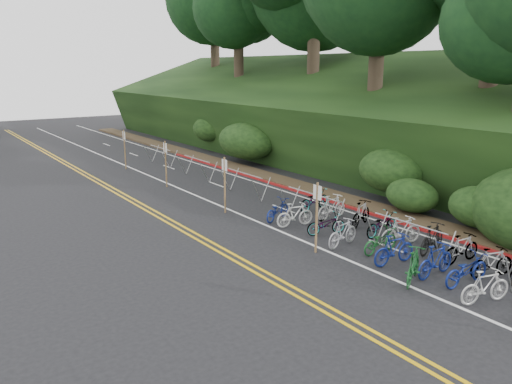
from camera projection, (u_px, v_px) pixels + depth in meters
ground at (426, 313)px, 13.09m from camera, size 120.00×120.00×0.00m
road_markings at (237, 217)px, 21.45m from camera, size 7.47×80.00×0.01m
red_curb at (299, 191)px, 25.78m from camera, size 0.25×28.00×0.10m
embankment at (315, 122)px, 34.81m from camera, size 14.30×48.14×9.11m
bike_racks_rest at (245, 179)px, 24.87m from camera, size 1.14×23.00×1.17m
signposts_rest at (192, 170)px, 24.19m from camera, size 0.08×18.40×2.50m
bike_front at (413, 266)px, 14.83m from camera, size 1.25×1.79×1.06m
bike_valet at (409, 242)px, 17.01m from camera, size 3.40×13.88×1.07m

